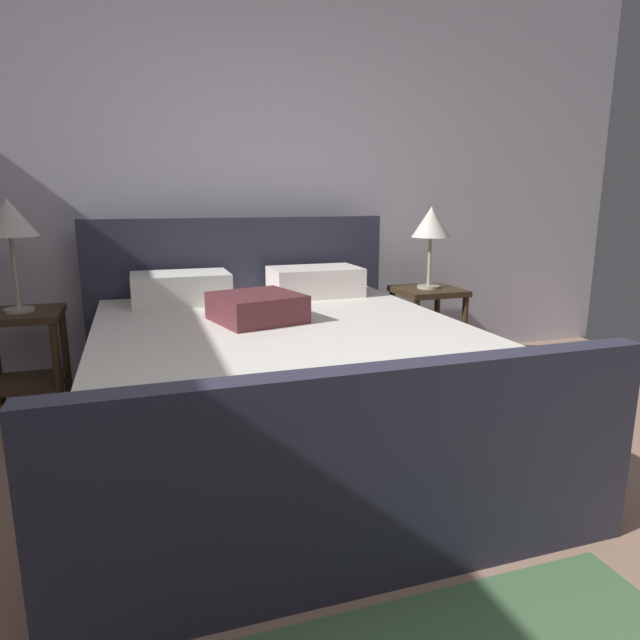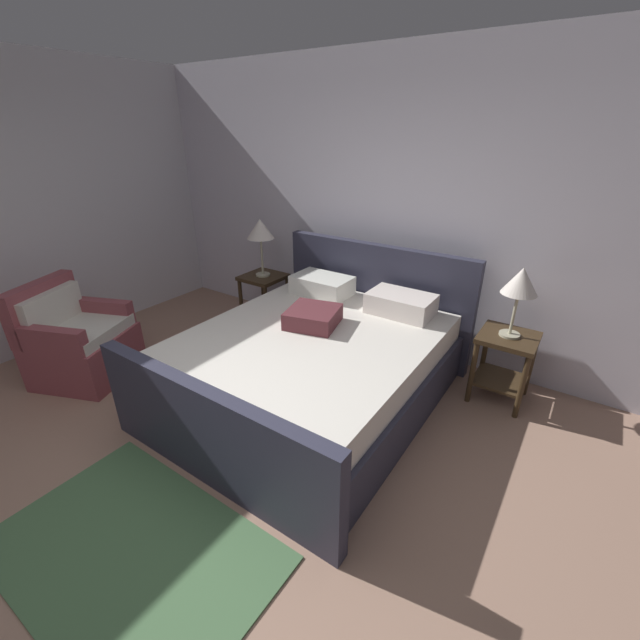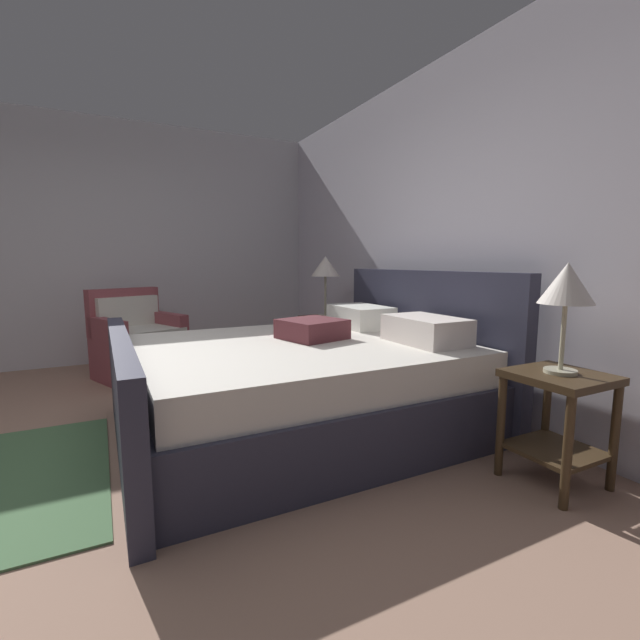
{
  "view_description": "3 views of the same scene",
  "coord_description": "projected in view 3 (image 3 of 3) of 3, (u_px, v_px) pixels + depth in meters",
  "views": [
    {
      "loc": [
        -0.76,
        -1.15,
        1.24
      ],
      "look_at": [
        0.01,
        1.21,
        0.69
      ],
      "focal_mm": 31.15,
      "sensor_mm": 36.0,
      "label": 1
    },
    {
      "loc": [
        1.58,
        -0.96,
        2.13
      ],
      "look_at": [
        -0.05,
        1.44,
        0.75
      ],
      "focal_mm": 23.12,
      "sensor_mm": 36.0,
      "label": 2
    },
    {
      "loc": [
        2.56,
        0.22,
        1.17
      ],
      "look_at": [
        0.09,
        1.48,
        0.8
      ],
      "focal_mm": 24.19,
      "sensor_mm": 36.0,
      "label": 3
    }
  ],
  "objects": [
    {
      "name": "bed",
      "position": [
        304.0,
        381.0,
        3.03
      ],
      "size": [
        1.97,
        2.32,
        1.1
      ],
      "color": "#303143",
      "rests_on": "ground"
    },
    {
      "name": "wall_side_left",
      "position": [
        76.0,
        243.0,
        4.82
      ],
      "size": [
        0.12,
        5.55,
        2.77
      ],
      "primitive_type": "cube",
      "color": "silver",
      "rests_on": "ground"
    },
    {
      "name": "armchair",
      "position": [
        138.0,
        344.0,
        4.35
      ],
      "size": [
        0.95,
        0.95,
        0.9
      ],
      "color": "#90444B",
      "rests_on": "ground"
    },
    {
      "name": "nightstand_right",
      "position": [
        557.0,
        410.0,
        2.26
      ],
      "size": [
        0.44,
        0.44,
        0.6
      ],
      "color": "#3D2C1A",
      "rests_on": "ground"
    },
    {
      "name": "nightstand_left",
      "position": [
        325.0,
        335.0,
        4.56
      ],
      "size": [
        0.44,
        0.44,
        0.6
      ],
      "color": "#3D2C1A",
      "rests_on": "ground"
    },
    {
      "name": "wall_back",
      "position": [
        461.0,
        235.0,
        3.39
      ],
      "size": [
        6.08,
        0.12,
        2.77
      ],
      "primitive_type": "cube",
      "color": "silver",
      "rests_on": "ground"
    },
    {
      "name": "ground_plane",
      "position": [
        69.0,
        483.0,
        2.32
      ],
      "size": [
        5.96,
        5.43,
        0.02
      ],
      "primitive_type": "cube",
      "color": "#A07A66"
    },
    {
      "name": "area_rug",
      "position": [
        3.0,
        483.0,
        2.28
      ],
      "size": [
        1.6,
        1.01,
        0.01
      ],
      "primitive_type": "cube",
      "rotation": [
        0.0,
        0.0,
        0.0
      ],
      "color": "#4B7048",
      "rests_on": "ground"
    },
    {
      "name": "table_lamp_left",
      "position": [
        325.0,
        268.0,
        4.47
      ],
      "size": [
        0.3,
        0.3,
        0.63
      ],
      "color": "#B7B293",
      "rests_on": "nightstand_left"
    },
    {
      "name": "table_lamp_right",
      "position": [
        567.0,
        287.0,
        2.17
      ],
      "size": [
        0.27,
        0.27,
        0.57
      ],
      "color": "#B7B293",
      "rests_on": "nightstand_right"
    }
  ]
}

